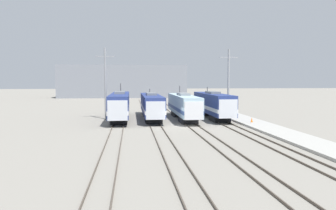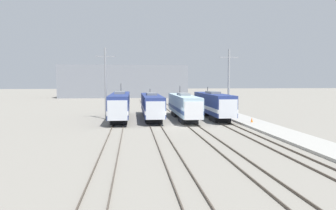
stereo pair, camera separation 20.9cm
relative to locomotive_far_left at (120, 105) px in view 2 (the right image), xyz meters
name	(u,v)px [view 2 (the right image)]	position (x,y,z in m)	size (l,w,h in m)	color
ground_plane	(174,126)	(7.44, -8.65, -2.25)	(400.00, 400.00, 0.00)	gray
rail_pair_far_left	(118,127)	(0.00, -8.65, -2.18)	(1.50, 120.00, 0.15)	#4C4238
rail_pair_center_left	(156,126)	(4.96, -8.65, -2.18)	(1.51, 120.00, 0.15)	#4C4238
rail_pair_center_right	(192,126)	(9.92, -8.65, -2.18)	(1.51, 120.00, 0.15)	#4C4238
rail_pair_far_right	(228,125)	(14.88, -8.65, -2.18)	(1.50, 120.00, 0.15)	#4C4238
locomotive_far_left	(120,105)	(0.00, 0.00, 0.00)	(2.84, 19.88, 5.60)	black
locomotive_center_left	(152,106)	(4.96, 0.10, -0.11)	(2.84, 18.99, 4.68)	black
locomotive_center_right	(184,106)	(9.92, -1.18, -0.12)	(2.79, 17.77, 5.18)	#232326
locomotive_far_right	(214,105)	(14.88, -0.39, -0.02)	(2.86, 17.22, 5.00)	black
catenary_tower_left	(106,82)	(-2.23, 0.55, 3.59)	(3.05, 0.34, 11.20)	gray
catenary_tower_right	(229,82)	(17.61, 0.55, 3.59)	(3.05, 0.34, 11.20)	gray
platform	(257,124)	(18.89, -8.65, -2.12)	(4.00, 120.00, 0.27)	#A8A59E
traffic_cone	(252,120)	(18.55, -7.64, -1.64)	(0.31, 0.31, 0.69)	orange
depot_building	(124,81)	(-1.05, 69.93, 3.47)	(44.87, 15.54, 11.45)	gray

